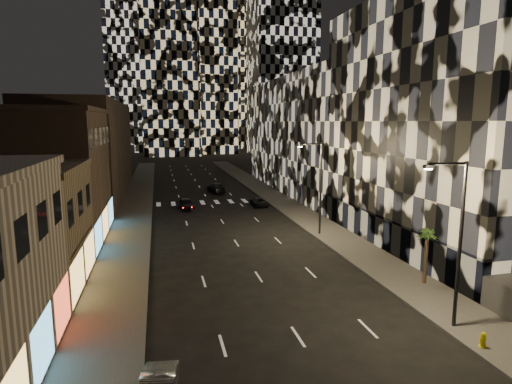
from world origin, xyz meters
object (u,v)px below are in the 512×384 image
car_dark_rightlane (259,202)px  palm_tree (427,239)px  streetlight_near (457,233)px  car_dark_midlane (186,204)px  car_dark_oncoming (216,187)px  fire_hydrant (483,340)px  streetlight_far (318,182)px

car_dark_rightlane → palm_tree: (4.69, -29.70, 2.77)m
streetlight_near → car_dark_midlane: streetlight_near is taller
car_dark_rightlane → car_dark_oncoming: bearing=106.6°
streetlight_near → fire_hydrant: (0.15, -2.28, -4.84)m
car_dark_midlane → fire_hydrant: (12.00, -38.04, -0.20)m
car_dark_oncoming → car_dark_rightlane: car_dark_oncoming is taller
streetlight_far → car_dark_oncoming: streetlight_far is taller
car_dark_midlane → car_dark_oncoming: (5.59, 12.69, 0.04)m
car_dark_oncoming → fire_hydrant: (6.41, -50.73, -0.23)m
streetlight_far → streetlight_near: bearing=-90.0°
car_dark_midlane → fire_hydrant: car_dark_midlane is taller
fire_hydrant → palm_tree: bearing=74.3°
car_dark_rightlane → streetlight_near: bearing=-87.4°
palm_tree → car_dark_midlane: bearing=115.6°
car_dark_midlane → palm_tree: size_ratio=1.09×
palm_tree → fire_hydrant: bearing=-105.7°
streetlight_near → streetlight_far: (0.00, 20.00, 0.00)m
car_dark_midlane → streetlight_near: bearing=-78.2°
car_dark_rightlane → streetlight_far: bearing=-82.8°
car_dark_oncoming → car_dark_midlane: bearing=59.7°
streetlight_near → streetlight_far: size_ratio=1.00×
car_dark_midlane → car_dark_oncoming: 13.87m
streetlight_near → streetlight_far: same height
car_dark_midlane → palm_tree: 33.18m
car_dark_rightlane → palm_tree: palm_tree is taller
streetlight_near → fire_hydrant: 5.35m
streetlight_near → car_dark_oncoming: bearing=97.4°
streetlight_near → car_dark_midlane: bearing=108.3°
palm_tree → streetlight_near: bearing=-112.5°
car_dark_oncoming → car_dark_rightlane: bearing=101.0°
car_dark_rightlane → palm_tree: size_ratio=1.01×
fire_hydrant → palm_tree: palm_tree is taller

